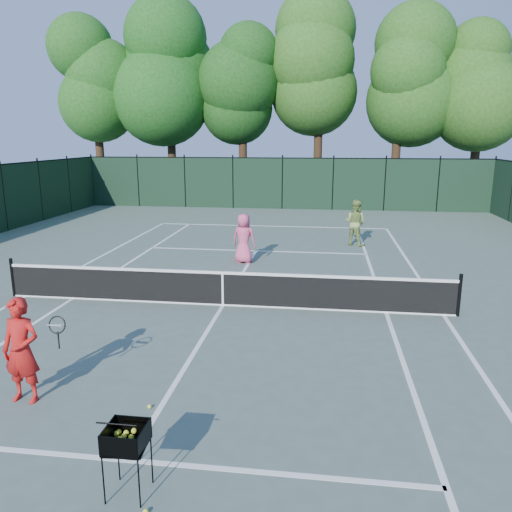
# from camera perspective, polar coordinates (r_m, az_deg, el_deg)

# --- Properties ---
(ground) EXTENTS (90.00, 90.00, 0.00)m
(ground) POSITION_cam_1_polar(r_m,az_deg,el_deg) (12.96, -3.80, -5.66)
(ground) COLOR #4D5E54
(ground) RESTS_ON ground
(sideline_doubles_left) EXTENTS (0.10, 23.77, 0.01)m
(sideline_doubles_left) POSITION_cam_1_polar(r_m,az_deg,el_deg) (15.01, -24.84, -4.21)
(sideline_doubles_left) COLOR white
(sideline_doubles_left) RESTS_ON ground
(sideline_doubles_right) EXTENTS (0.10, 23.77, 0.01)m
(sideline_doubles_right) POSITION_cam_1_polar(r_m,az_deg,el_deg) (13.06, 20.66, -6.36)
(sideline_doubles_right) COLOR white
(sideline_doubles_right) RESTS_ON ground
(sideline_singles_left) EXTENTS (0.10, 23.77, 0.01)m
(sideline_singles_left) POSITION_cam_1_polar(r_m,az_deg,el_deg) (14.33, -20.20, -4.58)
(sideline_singles_left) COLOR white
(sideline_singles_left) RESTS_ON ground
(sideline_singles_right) EXTENTS (0.10, 23.77, 0.01)m
(sideline_singles_right) POSITION_cam_1_polar(r_m,az_deg,el_deg) (12.82, 14.66, -6.29)
(sideline_singles_right) COLOR white
(sideline_singles_right) RESTS_ON ground
(baseline_far) EXTENTS (10.97, 0.10, 0.01)m
(baseline_far) POSITION_cam_1_polar(r_m,az_deg,el_deg) (24.37, 1.77, 3.44)
(baseline_far) COLOR white
(baseline_far) RESTS_ON ground
(service_line_near) EXTENTS (8.23, 0.10, 0.01)m
(service_line_near) POSITION_cam_1_polar(r_m,az_deg,el_deg) (7.44, -14.39, -21.67)
(service_line_near) COLOR white
(service_line_near) RESTS_ON ground
(service_line_far) EXTENTS (8.23, 0.10, 0.01)m
(service_line_far) POSITION_cam_1_polar(r_m,az_deg,el_deg) (19.03, 0.03, 0.60)
(service_line_far) COLOR white
(service_line_far) RESTS_ON ground
(center_service_line) EXTENTS (0.10, 12.80, 0.01)m
(center_service_line) POSITION_cam_1_polar(r_m,az_deg,el_deg) (12.96, -3.80, -5.64)
(center_service_line) COLOR white
(center_service_line) RESTS_ON ground
(tennis_net) EXTENTS (11.69, 0.09, 1.06)m
(tennis_net) POSITION_cam_1_polar(r_m,az_deg,el_deg) (12.81, -3.83, -3.64)
(tennis_net) COLOR black
(tennis_net) RESTS_ON ground
(fence_far) EXTENTS (24.00, 0.05, 3.00)m
(fence_far) POSITION_cam_1_polar(r_m,az_deg,el_deg) (30.22, 3.02, 8.23)
(fence_far) COLOR black
(fence_far) RESTS_ON ground
(tree_0) EXTENTS (6.40, 6.40, 13.14)m
(tree_0) POSITION_cam_1_polar(r_m,az_deg,el_deg) (37.11, -17.97, 18.89)
(tree_0) COLOR black
(tree_0) RESTS_ON ground
(tree_1) EXTENTS (6.80, 6.80, 13.98)m
(tree_1) POSITION_cam_1_polar(r_m,az_deg,el_deg) (35.85, -9.96, 20.39)
(tree_1) COLOR black
(tree_1) RESTS_ON ground
(tree_2) EXTENTS (6.00, 6.00, 12.40)m
(tree_2) POSITION_cam_1_polar(r_m,az_deg,el_deg) (34.41, -1.56, 19.26)
(tree_2) COLOR black
(tree_2) RESTS_ON ground
(tree_3) EXTENTS (7.00, 7.00, 14.45)m
(tree_3) POSITION_cam_1_polar(r_m,az_deg,el_deg) (34.62, 7.37, 21.26)
(tree_3) COLOR black
(tree_3) RESTS_ON ground
(tree_4) EXTENTS (6.20, 6.20, 12.97)m
(tree_4) POSITION_cam_1_polar(r_m,az_deg,el_deg) (34.12, 16.25, 19.51)
(tree_4) COLOR black
(tree_4) RESTS_ON ground
(tree_5) EXTENTS (5.80, 5.80, 12.23)m
(tree_5) POSITION_cam_1_polar(r_m,az_deg,el_deg) (35.56, 24.48, 17.91)
(tree_5) COLOR black
(tree_5) RESTS_ON ground
(coach) EXTENTS (0.95, 0.60, 1.76)m
(coach) POSITION_cam_1_polar(r_m,az_deg,el_deg) (9.01, -25.22, -9.73)
(coach) COLOR red
(coach) RESTS_ON ground
(player_pink) EXTENTS (0.93, 0.72, 1.70)m
(player_pink) POSITION_cam_1_polar(r_m,az_deg,el_deg) (17.08, -1.40, 2.02)
(player_pink) COLOR #E24F7E
(player_pink) RESTS_ON ground
(player_green) EXTENTS (1.12, 1.05, 1.83)m
(player_green) POSITION_cam_1_polar(r_m,az_deg,el_deg) (20.28, 11.28, 3.76)
(player_green) COLOR #86A251
(player_green) RESTS_ON ground
(ball_hopper) EXTENTS (0.51, 0.51, 0.91)m
(ball_hopper) POSITION_cam_1_polar(r_m,az_deg,el_deg) (6.48, -14.62, -19.45)
(ball_hopper) COLOR black
(ball_hopper) RESTS_ON ground
(loose_ball_near_cart) EXTENTS (0.07, 0.07, 0.07)m
(loose_ball_near_cart) POSITION_cam_1_polar(r_m,az_deg,el_deg) (6.57, -12.50, -26.65)
(loose_ball_near_cart) COLOR #DEF532
(loose_ball_near_cart) RESTS_ON ground
(loose_ball_midcourt) EXTENTS (0.07, 0.07, 0.07)m
(loose_ball_midcourt) POSITION_cam_1_polar(r_m,az_deg,el_deg) (8.50, -12.08, -16.47)
(loose_ball_midcourt) COLOR yellow
(loose_ball_midcourt) RESTS_ON ground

